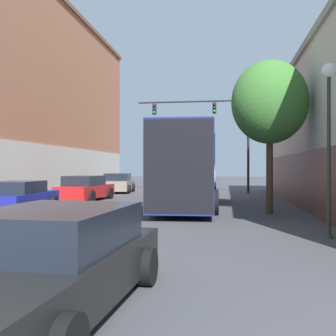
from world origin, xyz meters
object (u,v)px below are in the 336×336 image
at_px(parked_car_left_mid, 118,183).
at_px(bus, 189,165).
at_px(street_lamp, 329,124).
at_px(parked_car_left_far, 20,198).
at_px(traffic_signal_gantry, 216,124).
at_px(street_tree_near, 270,103).
at_px(parked_car_left_near, 85,189).
at_px(hatchback_foreground, 48,263).

bearing_deg(parked_car_left_mid, bus, -152.23).
xyz_separation_m(parked_car_left_mid, street_lamp, (10.58, -17.47, 2.30)).
height_order(parked_car_left_far, traffic_signal_gantry, traffic_signal_gantry).
height_order(parked_car_left_far, street_tree_near, street_tree_near).
bearing_deg(parked_car_left_near, street_tree_near, -113.92).
distance_m(parked_car_left_far, street_tree_near, 10.68).
bearing_deg(parked_car_left_mid, hatchback_foreground, -172.54).
bearing_deg(traffic_signal_gantry, street_tree_near, -79.12).
distance_m(traffic_signal_gantry, street_tree_near, 13.21).
bearing_deg(parked_car_left_far, parked_car_left_mid, -3.90).
height_order(parked_car_left_mid, parked_car_left_far, parked_car_left_mid).
distance_m(parked_car_left_far, traffic_signal_gantry, 17.08).
xyz_separation_m(bus, street_tree_near, (3.55, -2.84, 2.48)).
bearing_deg(parked_car_left_near, parked_car_left_far, -178.66).
height_order(hatchback_foreground, street_lamp, street_lamp).
distance_m(bus, street_lamp, 9.53).
bearing_deg(parked_car_left_mid, parked_car_left_near, 174.57).
xyz_separation_m(hatchback_foreground, street_lamp, (4.94, 5.98, 2.36)).
bearing_deg(parked_car_left_far, bus, -56.53).
height_order(hatchback_foreground, traffic_signal_gantry, traffic_signal_gantry).
bearing_deg(parked_car_left_near, parked_car_left_mid, 3.77).
xyz_separation_m(hatchback_foreground, parked_car_left_far, (-5.77, 9.67, 0.02)).
relative_size(bus, parked_car_left_near, 2.60).
bearing_deg(traffic_signal_gantry, parked_car_left_far, -116.29).
bearing_deg(bus, parked_car_left_far, 124.67).
relative_size(parked_car_left_near, street_lamp, 1.02).
relative_size(hatchback_foreground, street_lamp, 1.01).
bearing_deg(hatchback_foreground, parked_car_left_near, 22.06).
bearing_deg(parked_car_left_far, hatchback_foreground, -152.50).
distance_m(hatchback_foreground, parked_car_left_mid, 24.12).
relative_size(parked_car_left_far, street_lamp, 0.90).
relative_size(bus, parked_car_left_far, 2.95).
distance_m(parked_car_left_near, parked_car_left_far, 6.73).
relative_size(traffic_signal_gantry, street_tree_near, 1.34).
xyz_separation_m(parked_car_left_near, parked_car_left_far, (-0.21, -6.72, -0.03)).
distance_m(hatchback_foreground, street_lamp, 8.11).
distance_m(parked_car_left_near, street_tree_near, 11.41).
height_order(hatchback_foreground, parked_car_left_far, parked_car_left_far).
distance_m(bus, hatchback_foreground, 14.41).
distance_m(parked_car_left_mid, parked_car_left_far, 13.78).
relative_size(street_lamp, street_tree_near, 0.74).
xyz_separation_m(parked_car_left_far, traffic_signal_gantry, (7.30, 14.78, 4.47)).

